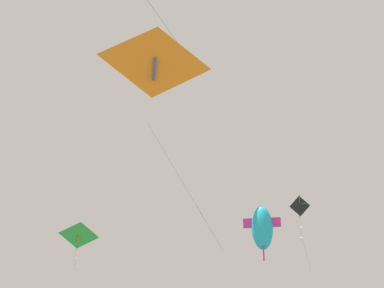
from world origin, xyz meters
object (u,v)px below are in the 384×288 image
kite_delta_low_drifter (155,64)px  kite_diamond_mid_left (300,207)px  kite_delta_upper_right (79,236)px  kite_fish_near_right (262,228)px

kite_delta_low_drifter → kite_diamond_mid_left: bearing=49.1°
kite_delta_upper_right → kite_fish_near_right: size_ratio=1.22×
kite_fish_near_right → kite_delta_upper_right: bearing=131.7°
kite_diamond_mid_left → kite_fish_near_right: 15.87m
kite_delta_upper_right → kite_fish_near_right: bearing=-73.5°
kite_diamond_mid_left → kite_delta_upper_right: bearing=177.1°
kite_delta_upper_right → kite_fish_near_right: kite_delta_upper_right is taller
kite_delta_upper_right → kite_fish_near_right: (12.59, 11.56, -4.99)m
kite_delta_low_drifter → kite_fish_near_right: kite_delta_low_drifter is taller
kite_diamond_mid_left → kite_delta_low_drifter: size_ratio=0.53×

